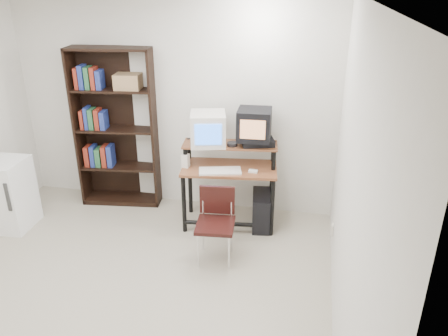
% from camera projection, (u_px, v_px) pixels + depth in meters
% --- Properties ---
extents(floor, '(4.00, 4.00, 0.01)m').
position_uv_depth(floor, '(112.00, 298.00, 4.06)').
color(floor, '#B2A993').
rests_on(floor, ground).
extents(back_wall, '(4.00, 0.01, 2.60)m').
position_uv_depth(back_wall, '(173.00, 105.00, 5.33)').
color(back_wall, silver).
rests_on(back_wall, floor).
extents(right_wall, '(0.01, 4.00, 2.60)m').
position_uv_depth(right_wall, '(350.00, 193.00, 3.15)').
color(right_wall, silver).
rests_on(right_wall, floor).
extents(computer_desk, '(1.14, 0.67, 0.98)m').
position_uv_depth(computer_desk, '(229.00, 171.00, 5.04)').
color(computer_desk, brown).
rests_on(computer_desk, floor).
extents(crt_monitor, '(0.47, 0.47, 0.37)m').
position_uv_depth(crt_monitor, '(208.00, 129.00, 4.95)').
color(crt_monitor, silver).
rests_on(crt_monitor, computer_desk).
extents(vcr, '(0.42, 0.36, 0.08)m').
position_uv_depth(vcr, '(258.00, 142.00, 4.97)').
color(vcr, black).
rests_on(vcr, computer_desk).
extents(crt_tv, '(0.39, 0.39, 0.35)m').
position_uv_depth(crt_tv, '(254.00, 125.00, 4.87)').
color(crt_tv, black).
rests_on(crt_tv, vcr).
extents(cd_spindle, '(0.13, 0.13, 0.05)m').
position_uv_depth(cd_spindle, '(232.00, 145.00, 4.94)').
color(cd_spindle, '#26262B').
rests_on(cd_spindle, computer_desk).
extents(keyboard, '(0.51, 0.32, 0.03)m').
position_uv_depth(keyboard, '(220.00, 172.00, 4.88)').
color(keyboard, silver).
rests_on(keyboard, computer_desk).
extents(mousepad, '(0.25, 0.22, 0.01)m').
position_uv_depth(mousepad, '(253.00, 173.00, 4.88)').
color(mousepad, black).
rests_on(mousepad, computer_desk).
extents(mouse, '(0.10, 0.06, 0.03)m').
position_uv_depth(mouse, '(253.00, 172.00, 4.87)').
color(mouse, white).
rests_on(mouse, mousepad).
extents(desk_speaker, '(0.09, 0.08, 0.17)m').
position_uv_depth(desk_speaker, '(186.00, 161.00, 4.98)').
color(desk_speaker, silver).
rests_on(desk_speaker, computer_desk).
extents(pc_tower, '(0.26, 0.47, 0.42)m').
position_uv_depth(pc_tower, '(261.00, 210.00, 5.15)').
color(pc_tower, black).
rests_on(pc_tower, floor).
extents(school_chair, '(0.42, 0.42, 0.77)m').
position_uv_depth(school_chair, '(216.00, 217.00, 4.48)').
color(school_chair, black).
rests_on(school_chair, floor).
extents(bookshelf, '(1.03, 0.46, 2.00)m').
position_uv_depth(bookshelf, '(117.00, 127.00, 5.45)').
color(bookshelf, black).
rests_on(bookshelf, floor).
extents(mini_fridge, '(0.52, 0.52, 0.84)m').
position_uv_depth(mini_fridge, '(7.00, 194.00, 5.07)').
color(mini_fridge, white).
rests_on(mini_fridge, floor).
extents(wall_outlet, '(0.02, 0.08, 0.12)m').
position_uv_depth(wall_outlet, '(332.00, 229.00, 4.59)').
color(wall_outlet, beige).
rests_on(wall_outlet, right_wall).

